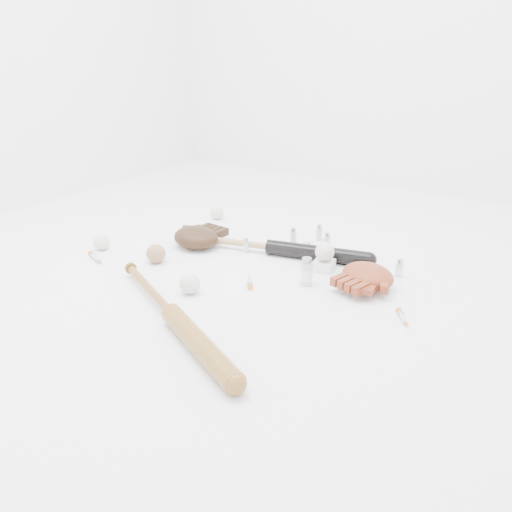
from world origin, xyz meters
The scene contains 21 objects.
bat_dark centered at (-0.06, 0.20, 0.03)m, with size 0.87×0.06×0.06m, color black, non-canonical shape.
bat_wood centered at (-0.04, -0.45, 0.03)m, with size 0.87×0.06×0.06m, color brown, non-canonical shape.
glove_dark centered at (-0.38, 0.10, 0.04)m, with size 0.25×0.25×0.09m, color black, non-canonical shape.
glove_tan centered at (0.39, 0.13, 0.04)m, with size 0.24×0.24×0.09m, color maroon, non-canonical shape.
trading_card centered at (-0.35, 0.18, 0.00)m, with size 0.06×0.08×0.00m, color gold.
pedestal centered at (0.20, 0.17, 0.02)m, with size 0.07×0.07×0.04m, color white.
baseball_on_pedestal centered at (0.20, 0.17, 0.08)m, with size 0.07×0.07×0.07m, color beige.
baseball_left centered at (-0.70, -0.14, 0.03)m, with size 0.07×0.07×0.07m, color beige.
baseball_upper centered at (-0.52, 0.45, 0.03)m, with size 0.07×0.07×0.07m, color beige.
baseball_mid centered at (-0.12, -0.26, 0.04)m, with size 0.07×0.07×0.07m, color beige.
baseball_aged centered at (-0.41, -0.12, 0.04)m, with size 0.08×0.08×0.08m, color #976E49.
syringe_0 centered at (-0.63, -0.24, 0.01)m, with size 0.16×0.03×0.02m, color #ADBCC6, non-canonical shape.
syringe_1 centered at (0.02, -0.08, 0.01)m, with size 0.14×0.02×0.02m, color #ADBCC6, non-canonical shape.
syringe_2 centered at (0.01, 0.34, 0.01)m, with size 0.16×0.03×0.02m, color #ADBCC6, non-canonical shape.
syringe_3 centered at (0.58, -0.05, 0.01)m, with size 0.13×0.02×0.02m, color #ADBCC6, non-canonical shape.
vial_0 centered at (0.47, 0.27, 0.03)m, with size 0.03×0.03×0.07m, color #B1BBC3.
vial_1 centered at (0.11, 0.39, 0.03)m, with size 0.03×0.03×0.07m, color #B1BBC3.
vial_2 centered at (-0.04, 0.35, 0.04)m, with size 0.03×0.03×0.07m, color #B1BBC3.
vial_3 centered at (0.20, 0.02, 0.05)m, with size 0.05×0.05×0.11m, color #B1BBC3.
vial_4 centered at (-0.16, 0.16, 0.03)m, with size 0.02×0.02×0.06m, color #B1BBC3.
vial_5 centered at (0.04, 0.45, 0.04)m, with size 0.03×0.03×0.07m, color #B1BBC3.
Camera 1 is at (0.92, -1.47, 0.82)m, focal length 35.00 mm.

